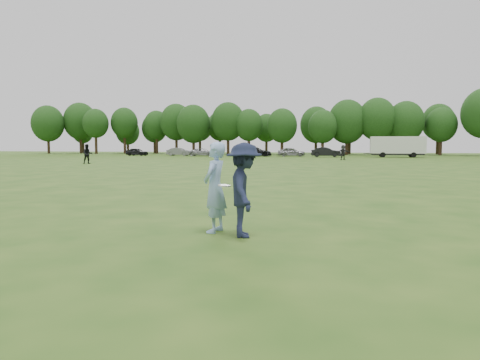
{
  "coord_description": "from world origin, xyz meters",
  "views": [
    {
      "loc": [
        2.12,
        -9.36,
        1.93
      ],
      "look_at": [
        -0.24,
        0.45,
        1.1
      ],
      "focal_mm": 32.0,
      "sensor_mm": 36.0,
      "label": 1
    }
  ],
  "objects": [
    {
      "name": "car_b",
      "position": [
        -25.65,
        60.69,
        0.7
      ],
      "size": [
        4.28,
        1.51,
        1.41
      ],
      "primitive_type": "imported",
      "rotation": [
        0.0,
        0.0,
        1.58
      ],
      "color": "slate",
      "rests_on": "ground"
    },
    {
      "name": "defender",
      "position": [
        0.13,
        -0.71,
        0.99
      ],
      "size": [
        1.07,
        1.43,
        1.98
      ],
      "primitive_type": "imported",
      "rotation": [
        0.0,
        0.0,
        1.86
      ],
      "color": "#1A2039",
      "rests_on": "ground"
    },
    {
      "name": "cargo_trailer",
      "position": [
        10.29,
        60.47,
        1.78
      ],
      "size": [
        9.0,
        2.75,
        3.2
      ],
      "color": "white",
      "rests_on": "ground"
    },
    {
      "name": "thrower",
      "position": [
        -0.61,
        -0.39,
        1.0
      ],
      "size": [
        0.55,
        0.77,
        1.99
      ],
      "primitive_type": "imported",
      "rotation": [
        0.0,
        0.0,
        -1.68
      ],
      "color": "#97BAEA",
      "rests_on": "ground"
    },
    {
      "name": "car_d",
      "position": [
        -11.99,
        60.43,
        0.78
      ],
      "size": [
        5.43,
        2.37,
        1.56
      ],
      "primitive_type": "imported",
      "rotation": [
        0.0,
        0.0,
        1.61
      ],
      "color": "black",
      "rests_on": "ground"
    },
    {
      "name": "car_a",
      "position": [
        -33.33,
        60.02,
        0.68
      ],
      "size": [
        4.11,
        1.94,
        1.36
      ],
      "primitive_type": "imported",
      "rotation": [
        0.0,
        0.0,
        1.48
      ],
      "color": "black",
      "rests_on": "ground"
    },
    {
      "name": "ground",
      "position": [
        0.0,
        0.0,
        0.0
      ],
      "size": [
        200.0,
        200.0,
        0.0
      ],
      "primitive_type": "plane",
      "color": "#264B15",
      "rests_on": "ground"
    },
    {
      "name": "car_f",
      "position": [
        -0.43,
        59.3,
        0.77
      ],
      "size": [
        4.72,
        1.81,
        1.53
      ],
      "primitive_type": "imported",
      "rotation": [
        0.0,
        0.0,
        1.61
      ],
      "color": "black",
      "rests_on": "ground"
    },
    {
      "name": "player_far_a",
      "position": [
        -23.03,
        29.16,
        1.0
      ],
      "size": [
        1.23,
        1.2,
        2.0
      ],
      "primitive_type": "imported",
      "rotation": [
        0.0,
        0.0,
        0.69
      ],
      "color": "black",
      "rests_on": "ground"
    },
    {
      "name": "car_c",
      "position": [
        -20.92,
        59.7,
        0.65
      ],
      "size": [
        4.82,
        2.43,
        1.31
      ],
      "primitive_type": "imported",
      "rotation": [
        0.0,
        0.0,
        1.63
      ],
      "color": "#A2A2A7",
      "rests_on": "ground"
    },
    {
      "name": "disc_in_play",
      "position": [
        -0.33,
        -0.63,
        1.07
      ],
      "size": [
        0.29,
        0.29,
        0.05
      ],
      "color": "white",
      "rests_on": "ground"
    },
    {
      "name": "treeline",
      "position": [
        2.81,
        76.9,
        6.26
      ],
      "size": [
        130.35,
        18.39,
        11.74
      ],
      "color": "#332114",
      "rests_on": "ground"
    },
    {
      "name": "player_far_d",
      "position": [
        2.17,
        46.57,
        0.96
      ],
      "size": [
        1.82,
        1.39,
        1.92
      ],
      "primitive_type": "imported",
      "rotation": [
        0.0,
        0.0,
        0.53
      ],
      "color": "#252525",
      "rests_on": "ground"
    },
    {
      "name": "car_e",
      "position": [
        -6.04,
        60.42,
        0.76
      ],
      "size": [
        4.67,
        2.39,
        1.52
      ],
      "primitive_type": "imported",
      "rotation": [
        0.0,
        0.0,
        1.71
      ],
      "color": "gray",
      "rests_on": "ground"
    }
  ]
}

